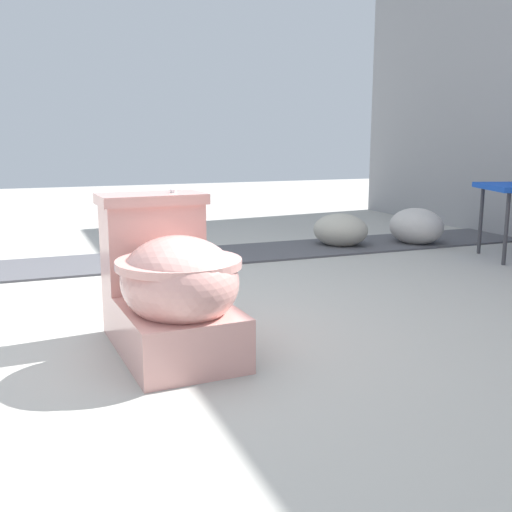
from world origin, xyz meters
name	(u,v)px	position (x,y,z in m)	size (l,w,h in m)	color
ground_plane	(127,334)	(0.00, 0.00, 0.00)	(14.00, 14.00, 0.00)	#A8A59E
gravel_strip	(177,258)	(-1.27, 0.50, 0.01)	(0.56, 8.00, 0.01)	#4C4C51
toilet	(171,287)	(0.23, 0.11, 0.22)	(0.65, 0.41, 0.52)	#E09E93
boulder_near	(340,230)	(-1.28, 1.60, 0.11)	(0.36, 0.29, 0.22)	#ADA899
boulder_far	(416,226)	(-1.17, 2.10, 0.12)	(0.37, 0.31, 0.24)	#B7B2AD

